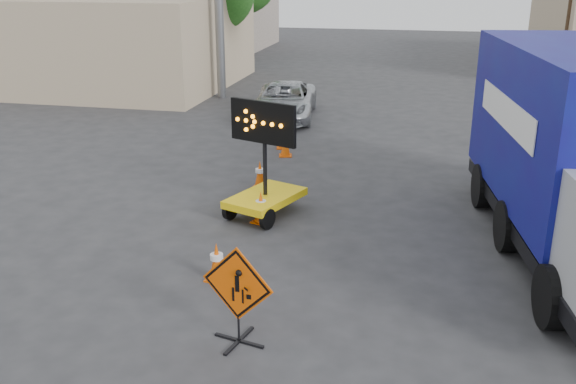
% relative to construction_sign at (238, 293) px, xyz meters
% --- Properties ---
extents(ground, '(100.00, 100.00, 0.00)m').
position_rel_construction_sign_xyz_m(ground, '(0.38, -0.16, -0.82)').
color(ground, '#2D2D30').
rests_on(ground, ground).
extents(storefront_left_near, '(14.00, 10.00, 4.00)m').
position_rel_construction_sign_xyz_m(storefront_left_near, '(-13.62, 19.84, 1.18)').
color(storefront_left_near, tan).
rests_on(storefront_left_near, ground).
extents(storefront_left_far, '(12.00, 10.00, 4.40)m').
position_rel_construction_sign_xyz_m(storefront_left_far, '(-14.62, 33.84, 1.38)').
color(storefront_left_far, '#A9998C').
rests_on(storefront_left_far, ground).
extents(construction_sign, '(1.15, 0.82, 1.55)m').
position_rel_construction_sign_xyz_m(construction_sign, '(0.00, 0.00, 0.00)').
color(construction_sign, black).
rests_on(construction_sign, ground).
extents(arrow_board, '(1.68, 2.10, 2.61)m').
position_rel_construction_sign_xyz_m(arrow_board, '(-0.91, 5.09, -0.23)').
color(arrow_board, yellow).
rests_on(arrow_board, ground).
extents(pickup_truck, '(2.68, 4.85, 1.29)m').
position_rel_construction_sign_xyz_m(pickup_truck, '(-2.66, 14.62, -0.18)').
color(pickup_truck, silver).
rests_on(pickup_truck, ground).
extents(cone_a, '(0.43, 0.43, 0.72)m').
position_rel_construction_sign_xyz_m(cone_a, '(-0.96, 1.84, -0.46)').
color(cone_a, '#DC4E04').
rests_on(cone_a, ground).
extents(cone_b, '(0.46, 0.46, 0.72)m').
position_rel_construction_sign_xyz_m(cone_b, '(-0.90, 4.65, -0.46)').
color(cone_b, '#DC4E04').
rests_on(cone_b, ground).
extents(cone_c, '(0.39, 0.39, 0.70)m').
position_rel_construction_sign_xyz_m(cone_c, '(-1.52, 6.91, -0.47)').
color(cone_c, '#DC4E04').
rests_on(cone_c, ground).
extents(cone_d, '(0.44, 0.44, 0.72)m').
position_rel_construction_sign_xyz_m(cone_d, '(-1.52, 9.81, -0.46)').
color(cone_d, '#DC4E04').
rests_on(cone_d, ground).
extents(cone_e, '(0.43, 0.43, 0.70)m').
position_rel_construction_sign_xyz_m(cone_e, '(-1.80, 10.63, -0.47)').
color(cone_e, '#DC4E04').
rests_on(cone_e, ground).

